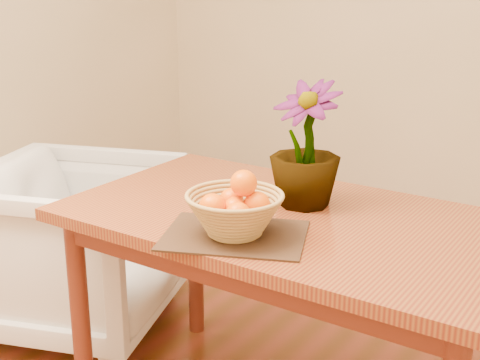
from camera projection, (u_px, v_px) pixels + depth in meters
The scene contains 6 objects.
table at pixel (289, 241), 2.09m from camera, with size 1.40×0.80×0.75m.
placemat at pixel (235, 235), 1.89m from camera, with size 0.40×0.30×0.01m, color #331E12.
wicker_basket at pixel (235, 216), 1.87m from camera, with size 0.28×0.28×0.11m.
orange_pile at pixel (236, 202), 1.86m from camera, with size 0.17×0.16×0.14m.
potted_plant at pixel (305, 145), 2.09m from camera, with size 0.22×0.22×0.40m, color #174012.
armchair at pixel (75, 238), 2.80m from camera, with size 0.77×0.72×0.79m, color #896C5E.
Camera 1 is at (0.94, -1.39, 1.47)m, focal length 50.00 mm.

